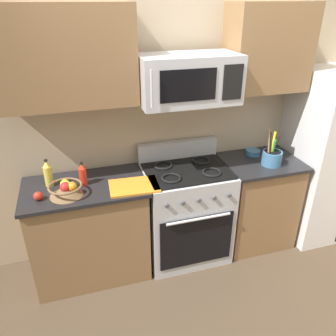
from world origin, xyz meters
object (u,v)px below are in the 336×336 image
at_px(utensil_crock, 272,157).
at_px(prep_bowl, 253,152).
at_px(apple_loose, 38,196).
at_px(cutting_board, 134,186).
at_px(refrigerator, 330,157).
at_px(microwave, 188,79).
at_px(fruit_basket, 66,189).
at_px(range_oven, 186,212).
at_px(bottle_hot_sauce, 83,174).
at_px(bottle_oil, 48,174).

xyz_separation_m(utensil_crock, prep_bowl, (-0.05, 0.24, -0.05)).
distance_m(apple_loose, cutting_board, 0.73).
height_order(refrigerator, microwave, microwave).
bearing_deg(fruit_basket, apple_loose, -177.26).
relative_size(range_oven, bottle_hot_sauce, 5.44).
bearing_deg(cutting_board, apple_loose, 178.75).
relative_size(utensil_crock, prep_bowl, 2.50).
height_order(fruit_basket, bottle_oil, bottle_oil).
height_order(range_oven, bottle_oil, bottle_oil).
bearing_deg(refrigerator, bottle_hot_sauce, 179.01).
xyz_separation_m(microwave, cutting_board, (-0.50, -0.16, -0.79)).
distance_m(range_oven, utensil_crock, 0.94).
bearing_deg(bottle_oil, bottle_hot_sauce, -12.59).
bearing_deg(utensil_crock, prep_bowl, 101.98).
distance_m(range_oven, refrigerator, 1.57).
bearing_deg(bottle_hot_sauce, cutting_board, -22.94).
xyz_separation_m(fruit_basket, bottle_hot_sauce, (0.14, 0.14, 0.04)).
relative_size(cutting_board, prep_bowl, 2.87).
bearing_deg(fruit_basket, bottle_hot_sauce, 44.64).
distance_m(refrigerator, fruit_basket, 2.55).
height_order(utensil_crock, prep_bowl, utensil_crock).
height_order(range_oven, fruit_basket, range_oven).
distance_m(microwave, cutting_board, 0.95).
distance_m(bottle_hot_sauce, bottle_oil, 0.27).
bearing_deg(apple_loose, bottle_oil, 68.93).
bearing_deg(utensil_crock, range_oven, 172.91).
bearing_deg(prep_bowl, range_oven, -169.01).
relative_size(fruit_basket, bottle_hot_sauce, 1.30).
distance_m(utensil_crock, fruit_basket, 1.81).
distance_m(cutting_board, bottle_oil, 0.69).
distance_m(microwave, apple_loose, 1.46).
bearing_deg(bottle_hot_sauce, range_oven, -1.58).
bearing_deg(bottle_hot_sauce, microwave, 0.06).
distance_m(refrigerator, prep_bowl, 0.81).
height_order(utensil_crock, fruit_basket, utensil_crock).
xyz_separation_m(cutting_board, prep_bowl, (1.23, 0.28, 0.02)).
distance_m(refrigerator, apple_loose, 2.76).
relative_size(microwave, apple_loose, 11.46).
height_order(microwave, prep_bowl, microwave).
xyz_separation_m(refrigerator, cutting_board, (-2.02, -0.12, 0.06)).
relative_size(microwave, fruit_basket, 3.01).
distance_m(utensil_crock, apple_loose, 2.01).
relative_size(bottle_hot_sauce, bottle_oil, 0.86).
bearing_deg(microwave, cutting_board, -161.91).
relative_size(utensil_crock, bottle_oil, 1.47).
relative_size(cutting_board, bottle_hot_sauce, 1.97).
bearing_deg(refrigerator, microwave, 178.40).
height_order(microwave, apple_loose, microwave).
distance_m(fruit_basket, prep_bowl, 1.77).
bearing_deg(refrigerator, fruit_basket, -177.86).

